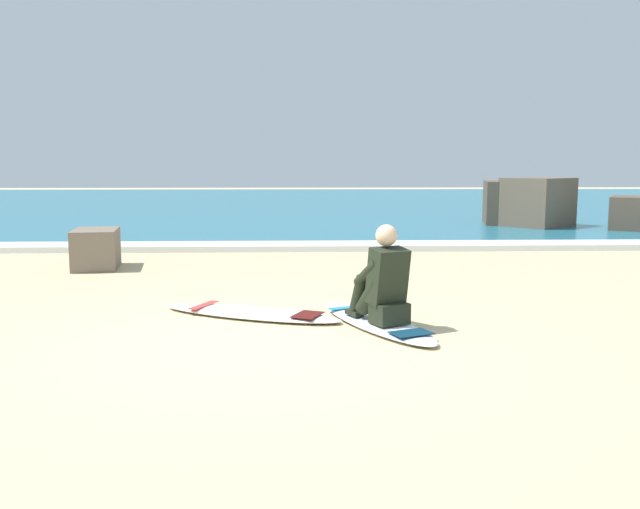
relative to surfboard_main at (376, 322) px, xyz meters
The scene contains 8 objects.
ground_plane 1.19m from the surfboard_main, 149.95° to the right, with size 80.00×80.00×0.00m, color #CCB584.
sea 19.74m from the surfboard_main, 92.99° to the left, with size 80.00×28.00×0.10m, color teal.
breaking_foam 6.10m from the surfboard_main, 99.73° to the left, with size 80.00×0.90×0.11m, color white.
surfboard_main is the anchor object (origin of this frame).
surfer_seated 0.42m from the surfboard_main, 68.86° to the right, with size 0.60×0.77×0.95m.
surfboard_spare_near 1.35m from the surfboard_main, 160.54° to the left, with size 2.08×1.32×0.08m.
rock_outcrop_distant 10.98m from the surfboard_main, 60.23° to the left, with size 4.40×3.70×1.26m.
shoreline_rock 5.43m from the surfboard_main, 135.45° to the left, with size 0.64×0.98×0.60m, color #756656.
Camera 1 is at (0.26, -5.84, 1.59)m, focal length 37.45 mm.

